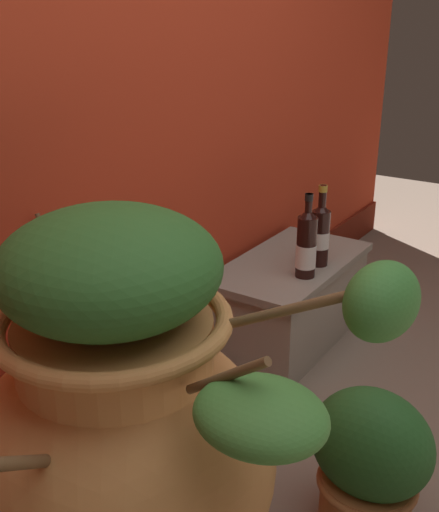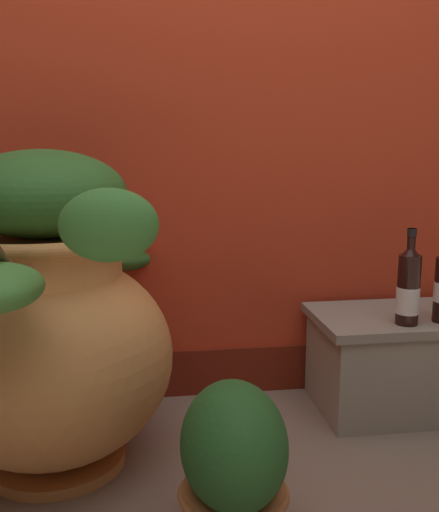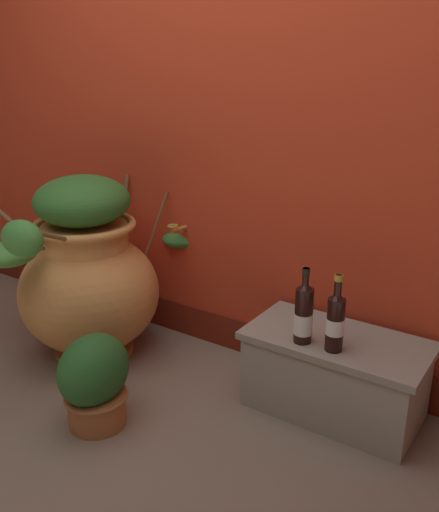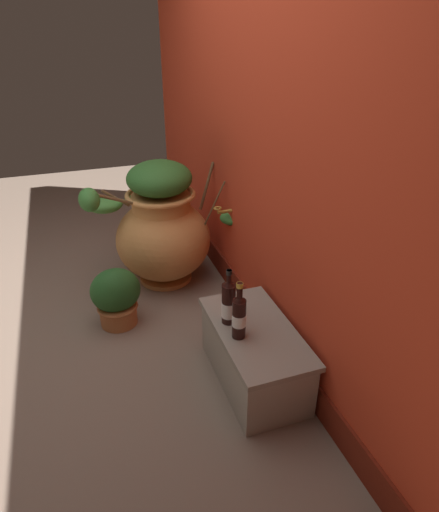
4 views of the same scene
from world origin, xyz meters
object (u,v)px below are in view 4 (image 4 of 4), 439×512
(wine_bottle_middle, at_px, (229,302))
(potted_shrub, at_px, (116,297))
(wine_bottle_left, at_px, (239,315))
(terracotta_urn, at_px, (162,228))

(wine_bottle_middle, xyz_separation_m, potted_shrub, (-0.66, -0.51, -0.27))
(wine_bottle_left, bearing_deg, potted_shrub, -146.51)
(terracotta_urn, xyz_separation_m, wine_bottle_middle, (1.11, 0.10, 0.05))
(terracotta_urn, distance_m, wine_bottle_left, 1.24)
(wine_bottle_left, height_order, wine_bottle_middle, same)
(terracotta_urn, relative_size, wine_bottle_left, 3.64)
(wine_bottle_middle, height_order, potted_shrub, wine_bottle_middle)
(terracotta_urn, xyz_separation_m, potted_shrub, (0.45, -0.41, -0.22))
(wine_bottle_left, relative_size, wine_bottle_middle, 1.00)
(potted_shrub, bearing_deg, wine_bottle_left, 33.49)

